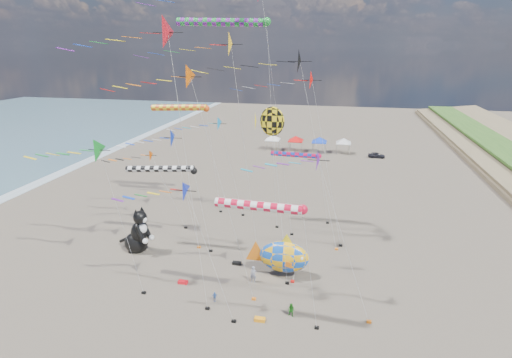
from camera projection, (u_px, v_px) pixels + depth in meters
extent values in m
plane|color=brown|center=(215.00, 346.00, 30.07)|extent=(260.00, 260.00, 0.00)
cone|color=yellow|center=(237.00, 44.00, 37.32)|extent=(2.38, 2.55, 2.63)
cylinder|color=#B2B2B2|center=(248.00, 156.00, 40.56)|extent=(2.07, 0.02, 21.70)
cube|color=black|center=(258.00, 251.00, 43.76)|extent=(0.36, 0.24, 0.20)
cone|color=#681DA5|center=(336.00, 166.00, 29.16)|extent=(1.74, 1.87, 1.92)
cylinder|color=#B2B2B2|center=(353.00, 249.00, 30.90)|extent=(3.51, 0.02, 13.17)
cube|color=black|center=(369.00, 322.00, 32.61)|extent=(0.36, 0.24, 0.20)
cone|color=red|center=(317.00, 81.00, 40.01)|extent=(2.07, 2.22, 2.29)
cylinder|color=#B2B2B2|center=(329.00, 168.00, 42.54)|extent=(3.59, 0.02, 18.20)
cube|color=black|center=(341.00, 246.00, 45.04)|extent=(0.36, 0.24, 0.20)
cone|color=#0F2EB4|center=(176.00, 139.00, 41.13)|extent=(2.07, 2.22, 2.28)
cylinder|color=#B2B2B2|center=(188.00, 196.00, 42.92)|extent=(1.88, 0.02, 12.42)
cube|color=black|center=(199.00, 247.00, 44.67)|extent=(0.36, 0.24, 0.20)
cone|color=#172AB6|center=(197.00, 194.00, 29.73)|extent=(1.69, 1.81, 1.87)
cylinder|color=#B2B2B2|center=(216.00, 261.00, 31.22)|extent=(2.67, 0.02, 11.02)
cube|color=black|center=(234.00, 321.00, 32.67)|extent=(0.36, 0.24, 0.20)
cone|color=black|center=(314.00, 61.00, 38.60)|extent=(2.48, 2.66, 2.74)
cylinder|color=#B2B2B2|center=(326.00, 162.00, 41.45)|extent=(3.41, 0.02, 20.09)
cube|color=black|center=(337.00, 249.00, 44.27)|extent=(0.36, 0.24, 0.20)
cone|color=#1791D8|center=(221.00, 124.00, 49.92)|extent=(1.88, 2.02, 2.08)
cylinder|color=#B2B2B2|center=(232.00, 171.00, 51.58)|extent=(2.74, 0.02, 12.17)
cube|color=black|center=(243.00, 215.00, 53.21)|extent=(0.36, 0.24, 0.20)
cylinder|color=#B2B2B2|center=(282.00, 123.00, 43.80)|extent=(3.05, 0.02, 26.96)
cube|color=black|center=(292.00, 234.00, 47.75)|extent=(0.36, 0.24, 0.20)
cone|color=#118F27|center=(101.00, 152.00, 32.79)|extent=(2.14, 2.29, 2.36)
cylinder|color=#B2B2B2|center=(123.00, 227.00, 34.63)|extent=(2.61, 0.02, 13.21)
cube|color=black|center=(144.00, 293.00, 36.44)|extent=(0.36, 0.24, 0.20)
cone|color=#E35905|center=(204.00, 76.00, 30.22)|extent=(1.91, 2.04, 2.11)
cylinder|color=#B2B2B2|center=(231.00, 197.00, 32.90)|extent=(3.87, 0.02, 19.32)
cube|color=black|center=(254.00, 299.00, 35.55)|extent=(0.36, 0.24, 0.20)
cone|color=#D94F01|center=(165.00, 155.00, 46.97)|extent=(1.45, 1.55, 1.60)
cylinder|color=#B2B2B2|center=(176.00, 192.00, 48.25)|extent=(2.03, 0.02, 9.34)
cube|color=black|center=(186.00, 228.00, 49.50)|extent=(0.36, 0.24, 0.20)
cone|color=red|center=(167.00, 31.00, 27.56)|extent=(2.40, 2.56, 2.64)
cylinder|color=#B2B2B2|center=(189.00, 185.00, 30.92)|extent=(2.06, 0.02, 22.48)
cube|color=black|center=(208.00, 308.00, 34.25)|extent=(0.36, 0.24, 0.20)
cylinder|color=black|center=(160.00, 169.00, 42.06)|extent=(7.64, 0.68, 0.68)
sphere|color=black|center=(194.00, 171.00, 41.30)|extent=(0.72, 0.72, 0.72)
cylinder|color=#B2B2B2|center=(203.00, 213.00, 42.61)|extent=(1.52, 0.02, 9.21)
cube|color=black|center=(211.00, 251.00, 43.89)|extent=(0.36, 0.24, 0.20)
cylinder|color=#1A9031|center=(221.00, 22.00, 43.43)|extent=(10.05, 0.86, 0.86)
sphere|color=#1A9031|center=(267.00, 22.00, 42.43)|extent=(0.91, 0.91, 0.91)
cylinder|color=#B2B2B2|center=(272.00, 133.00, 46.09)|extent=(1.52, 0.02, 23.97)
cube|color=black|center=(277.00, 227.00, 49.71)|extent=(0.36, 0.24, 0.20)
cylinder|color=red|center=(258.00, 206.00, 29.66)|extent=(6.67, 0.72, 0.72)
sphere|color=red|center=(303.00, 210.00, 29.00)|extent=(0.76, 0.76, 0.76)
cylinder|color=#B2B2B2|center=(310.00, 272.00, 30.47)|extent=(1.52, 0.02, 10.21)
cube|color=black|center=(317.00, 328.00, 31.91)|extent=(0.36, 0.24, 0.20)
cylinder|color=#EE1048|center=(295.00, 155.00, 48.96)|extent=(5.90, 0.58, 0.58)
sphere|color=#EE1048|center=(319.00, 156.00, 48.38)|extent=(0.61, 0.61, 0.61)
cylinder|color=#B2B2B2|center=(323.00, 191.00, 49.62)|extent=(1.52, 0.02, 8.82)
cube|color=black|center=(328.00, 223.00, 50.84)|extent=(0.36, 0.24, 0.20)
cylinder|color=#DD4912|center=(179.00, 108.00, 50.95)|extent=(7.40, 0.80, 0.80)
sphere|color=#DD4912|center=(206.00, 108.00, 50.21)|extent=(0.84, 0.84, 0.84)
cylinder|color=#B2B2B2|center=(214.00, 162.00, 52.29)|extent=(1.52, 0.02, 14.03)
cube|color=black|center=(221.00, 211.00, 54.33)|extent=(0.36, 0.24, 0.20)
ellipsoid|color=yellow|center=(272.00, 121.00, 35.40)|extent=(2.20, 0.40, 2.64)
cone|color=yellow|center=(256.00, 121.00, 35.69)|extent=(0.12, 1.80, 1.80)
cylinder|color=#B2B2B2|center=(280.00, 205.00, 36.67)|extent=(2.03, 2.03, 15.15)
cube|color=black|center=(287.00, 283.00, 37.92)|extent=(0.36, 0.24, 0.20)
ellipsoid|color=blue|center=(284.00, 257.00, 38.67)|extent=(4.87, 2.01, 3.23)
cone|color=orange|center=(256.00, 254.00, 39.23)|extent=(2.37, 0.16, 2.37)
cone|color=yellow|center=(287.00, 242.00, 38.12)|extent=(1.72, 0.13, 1.72)
cylinder|color=#B2B2B2|center=(295.00, 273.00, 38.40)|extent=(0.34, 1.04, 1.57)
cube|color=red|center=(292.00, 281.00, 38.18)|extent=(0.36, 0.24, 0.20)
imported|color=#8C8EA0|center=(253.00, 274.00, 37.99)|extent=(0.64, 0.46, 1.66)
imported|color=#196F17|center=(291.00, 310.00, 33.21)|extent=(0.72, 0.64, 1.22)
imported|color=#315DB2|center=(215.00, 297.00, 35.24)|extent=(0.60, 0.44, 0.95)
cube|color=black|center=(237.00, 263.00, 41.28)|extent=(0.90, 0.44, 0.30)
cube|color=red|center=(183.00, 282.00, 37.98)|extent=(0.90, 0.44, 0.30)
cube|color=orange|center=(260.00, 319.00, 32.79)|extent=(0.90, 0.44, 0.30)
cube|color=white|center=(273.00, 140.00, 86.19)|extent=(3.00, 3.00, 0.15)
pyramid|color=white|center=(273.00, 135.00, 85.86)|extent=(4.20, 4.20, 1.00)
cylinder|color=#999999|center=(266.00, 146.00, 85.61)|extent=(0.08, 0.08, 2.20)
cylinder|color=#999999|center=(278.00, 147.00, 85.09)|extent=(0.08, 0.08, 2.20)
cylinder|color=#999999|center=(268.00, 143.00, 88.02)|extent=(0.08, 0.08, 2.20)
cylinder|color=#999999|center=(279.00, 144.00, 87.50)|extent=(0.08, 0.08, 2.20)
cube|color=red|center=(296.00, 141.00, 85.20)|extent=(3.00, 3.00, 0.15)
pyramid|color=red|center=(296.00, 136.00, 84.86)|extent=(4.20, 4.20, 1.00)
cylinder|color=#999999|center=(289.00, 147.00, 84.61)|extent=(0.08, 0.08, 2.20)
cylinder|color=#999999|center=(301.00, 148.00, 84.10)|extent=(0.08, 0.08, 2.20)
cylinder|color=#999999|center=(290.00, 144.00, 87.02)|extent=(0.08, 0.08, 2.20)
cylinder|color=#999999|center=(302.00, 145.00, 86.51)|extent=(0.08, 0.08, 2.20)
cube|color=blue|center=(319.00, 142.00, 84.20)|extent=(3.00, 3.00, 0.15)
pyramid|color=blue|center=(320.00, 137.00, 83.87)|extent=(4.20, 4.20, 1.00)
cylinder|color=#999999|center=(312.00, 148.00, 83.62)|extent=(0.08, 0.08, 2.20)
cylinder|color=#999999|center=(325.00, 149.00, 83.10)|extent=(0.08, 0.08, 2.20)
cylinder|color=#999999|center=(313.00, 145.00, 86.03)|extent=(0.08, 0.08, 2.20)
cylinder|color=#999999|center=(326.00, 146.00, 85.52)|extent=(0.08, 0.08, 2.20)
cube|color=silver|center=(343.00, 143.00, 83.21)|extent=(3.00, 3.00, 0.15)
pyramid|color=silver|center=(344.00, 138.00, 82.88)|extent=(4.20, 4.20, 1.00)
cylinder|color=#999999|center=(337.00, 150.00, 82.63)|extent=(0.08, 0.08, 2.20)
cylinder|color=#999999|center=(349.00, 150.00, 82.11)|extent=(0.08, 0.08, 2.20)
cylinder|color=#999999|center=(337.00, 147.00, 85.04)|extent=(0.08, 0.08, 2.20)
cylinder|color=#999999|center=(349.00, 147.00, 84.52)|extent=(0.08, 0.08, 2.20)
imported|color=#26262D|center=(377.00, 155.00, 80.56)|extent=(3.36, 1.46, 1.13)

